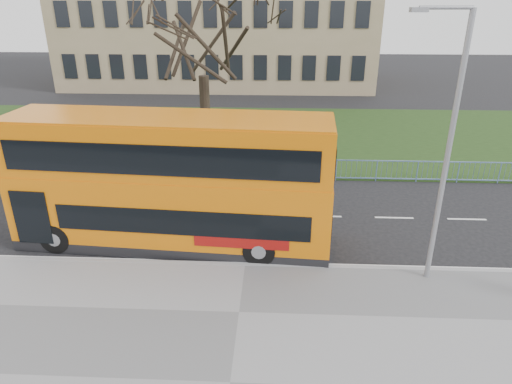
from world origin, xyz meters
TOP-DOWN VIEW (x-y plane):
  - ground at (0.00, 0.00)m, footprint 120.00×120.00m
  - pavement at (0.00, -6.75)m, footprint 80.00×10.50m
  - kerb at (0.00, -1.55)m, footprint 80.00×0.20m
  - grass_verge at (0.00, 14.30)m, footprint 80.00×15.40m
  - guard_railing at (0.00, 6.60)m, footprint 40.00×0.12m
  - bare_tree at (-3.00, 10.00)m, footprint 7.51×7.51m
  - civic_building at (-5.00, 35.00)m, footprint 30.00×15.00m
  - yellow_bus at (-2.75, 0.07)m, footprint 11.55×3.48m
  - street_lamp at (5.90, -2.01)m, footprint 1.75×0.36m

SIDE VIEW (x-z plane):
  - ground at x=0.00m, z-range 0.00..0.00m
  - grass_verge at x=0.00m, z-range 0.00..0.08m
  - pavement at x=0.00m, z-range 0.00..0.12m
  - kerb at x=0.00m, z-range 0.00..0.14m
  - guard_railing at x=0.00m, z-range 0.00..1.10m
  - yellow_bus at x=-2.75m, z-range 0.17..4.95m
  - street_lamp at x=5.90m, z-range 0.52..8.76m
  - bare_tree at x=-3.00m, z-range 0.08..10.81m
  - civic_building at x=-5.00m, z-range 0.00..14.00m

